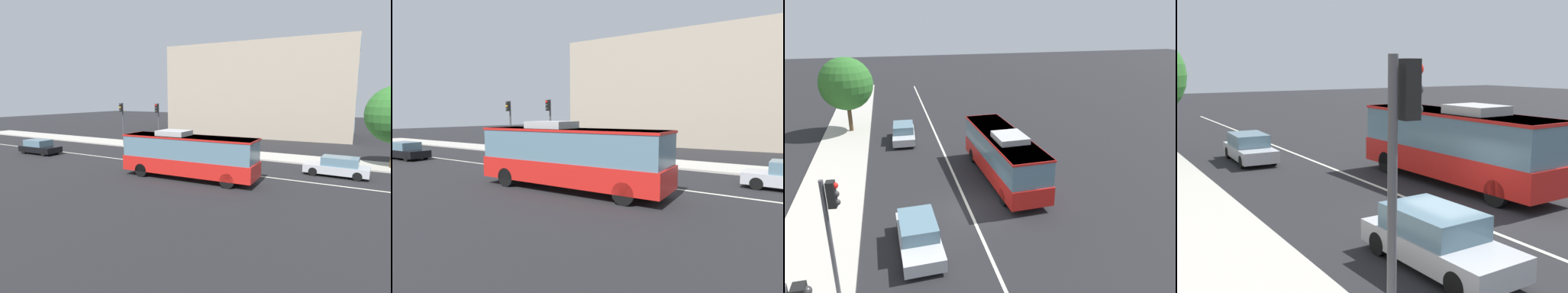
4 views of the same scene
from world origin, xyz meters
The scene contains 10 objects.
ground_plane centered at (0.00, 0.00, 0.00)m, with size 160.00×160.00×0.00m, color black.
sidewalk_kerb centered at (0.00, 7.79, 0.07)m, with size 80.00×3.98×0.14m, color #B2ADA3.
lane_centre_line centered at (0.00, 0.00, 0.01)m, with size 76.00×0.16×0.01m, color silver.
transit_bus centered at (3.47, -3.05, 1.81)m, with size 10.08×2.86×3.46m.
sedan_silver centered at (-2.94, 3.06, 0.72)m, with size 4.56×1.95×1.46m.
sedan_black centered at (-15.18, -1.84, 0.72)m, with size 4.57×1.97×1.46m.
sedan_silver_ahead centered at (12.92, 2.88, 0.72)m, with size 4.57×1.99×1.46m.
traffic_light_near_corner centered at (-5.78, 6.16, 3.56)m, with size 0.34×0.62×5.20m.
traffic_light_mid_block centered at (-10.94, 6.16, 3.56)m, with size 0.32×0.62×5.20m.
office_block_background centered at (-0.37, 27.42, 6.80)m, with size 27.47×15.43×13.60m.
Camera 1 is at (14.52, -22.21, 5.88)m, focal length 28.66 mm.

